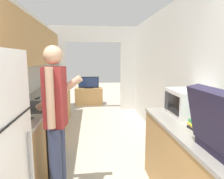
# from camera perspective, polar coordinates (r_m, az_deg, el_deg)

# --- Properties ---
(wall_left) EXTENTS (0.38, 7.63, 2.50)m
(wall_left) POSITION_cam_1_polar(r_m,az_deg,el_deg) (3.34, -26.01, 6.71)
(wall_left) COLOR silver
(wall_left) RESTS_ON ground_plane
(wall_right) EXTENTS (0.06, 7.63, 2.50)m
(wall_right) POSITION_cam_1_polar(r_m,az_deg,el_deg) (3.08, 20.60, 2.06)
(wall_right) COLOR silver
(wall_right) RESTS_ON ground_plane
(wall_far_with_doorway) EXTENTS (2.93, 0.06, 2.50)m
(wall_far_with_doorway) POSITION_cam_1_polar(r_m,az_deg,el_deg) (5.98, -5.36, 7.54)
(wall_far_with_doorway) COLOR silver
(wall_far_with_doorway) RESTS_ON ground_plane
(counter_left) EXTENTS (0.62, 3.94, 0.91)m
(counter_left) POSITION_cam_1_polar(r_m,az_deg,el_deg) (4.11, -18.41, -7.54)
(counter_left) COLOR #B2844C
(counter_left) RESTS_ON ground_plane
(counter_right) EXTENTS (0.62, 1.86, 0.91)m
(counter_right) POSITION_cam_1_polar(r_m,az_deg,el_deg) (2.30, 24.02, -21.60)
(counter_right) COLOR #B2844C
(counter_right) RESTS_ON ground_plane
(range_oven) EXTENTS (0.66, 0.79, 1.05)m
(range_oven) POSITION_cam_1_polar(r_m,az_deg,el_deg) (3.21, -21.94, -12.33)
(range_oven) COLOR black
(range_oven) RESTS_ON ground_plane
(person) EXTENTS (0.55, 0.41, 1.72)m
(person) POSITION_cam_1_polar(r_m,az_deg,el_deg) (2.26, -15.70, -8.37)
(person) COLOR #384266
(person) RESTS_ON ground_plane
(microwave) EXTENTS (0.39, 0.49, 0.31)m
(microwave) POSITION_cam_1_polar(r_m,az_deg,el_deg) (2.56, 20.63, -3.55)
(microwave) COLOR white
(microwave) RESTS_ON counter_right
(book_stack) EXTENTS (0.27, 0.30, 0.07)m
(book_stack) POSITION_cam_1_polar(r_m,az_deg,el_deg) (2.14, 24.76, -9.62)
(book_stack) COLOR black
(book_stack) RESTS_ON counter_right
(tv_cabinet) EXTENTS (0.93, 0.42, 0.57)m
(tv_cabinet) POSITION_cam_1_polar(r_m,az_deg,el_deg) (6.92, -6.63, -1.90)
(tv_cabinet) COLOR #B2844C
(tv_cabinet) RESTS_ON ground_plane
(television) EXTENTS (0.68, 0.16, 0.39)m
(television) POSITION_cam_1_polar(r_m,az_deg,el_deg) (6.80, -6.70, 1.97)
(television) COLOR black
(television) RESTS_ON tv_cabinet
(knife) EXTENTS (0.10, 0.30, 0.02)m
(knife) POSITION_cam_1_polar(r_m,az_deg,el_deg) (3.66, -20.33, -2.26)
(knife) COLOR #B7B7BC
(knife) RESTS_ON counter_left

